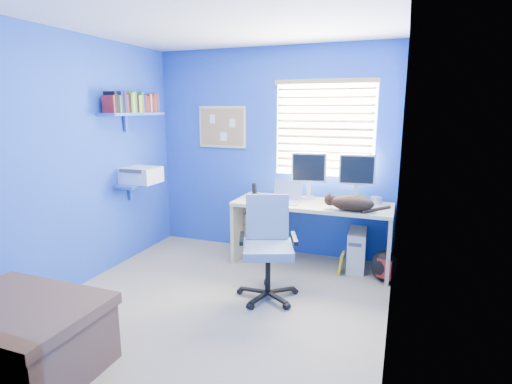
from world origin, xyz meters
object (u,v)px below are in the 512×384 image
(cat, at_px, (352,203))
(tower_pc, at_px, (357,250))
(laptop, at_px, (285,193))
(desk, at_px, (311,234))
(office_chair, at_px, (268,260))

(cat, height_order, tower_pc, cat)
(laptop, relative_size, cat, 0.74)
(desk, relative_size, laptop, 5.32)
(desk, bearing_deg, office_chair, -103.54)
(cat, bearing_deg, laptop, 178.29)
(cat, height_order, office_chair, office_chair)
(office_chair, bearing_deg, laptop, 95.11)
(cat, bearing_deg, office_chair, -127.76)
(tower_pc, bearing_deg, office_chair, -130.12)
(office_chair, bearing_deg, cat, 45.83)
(desk, bearing_deg, cat, -24.22)
(laptop, relative_size, office_chair, 0.34)
(laptop, distance_m, tower_pc, 1.03)
(desk, xyz_separation_m, tower_pc, (0.51, 0.06, -0.14))
(desk, relative_size, cat, 3.95)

